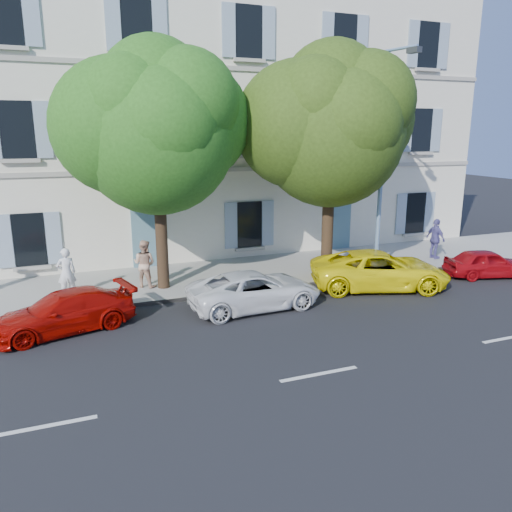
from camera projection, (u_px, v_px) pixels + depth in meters
name	position (u px, v px, depth m)	size (l,w,h in m)	color
ground	(258.00, 317.00, 15.34)	(90.00, 90.00, 0.00)	black
sidewalk	(216.00, 276.00, 19.35)	(36.00, 4.50, 0.15)	#A09E96
kerb	(234.00, 293.00, 17.38)	(36.00, 0.16, 0.16)	#9E998E
building	(178.00, 121.00, 23.12)	(28.00, 7.00, 12.00)	silver
car_red_coupe	(64.00, 312.00, 14.12)	(1.61, 3.95, 1.15)	#A10904
car_white_coupe	(255.00, 290.00, 16.00)	(1.99, 4.32, 1.20)	white
car_yellow_supercar	(380.00, 270.00, 18.00)	(2.27, 4.92, 1.37)	#FFEA0A
car_red_hatchback	(487.00, 263.00, 19.42)	(1.30, 3.23, 1.10)	#A20A10
tree_left	(157.00, 136.00, 16.49)	(5.26, 5.26, 8.15)	#3A2819
tree_right	(331.00, 134.00, 18.15)	(5.37, 5.37, 8.27)	#3A2819
street_lamp	(385.00, 152.00, 18.49)	(0.38, 1.76, 8.22)	#7293BF
pedestrian_a	(66.00, 273.00, 16.56)	(0.61, 0.40, 1.67)	white
pedestrian_b	(144.00, 264.00, 17.64)	(0.83, 0.64, 1.70)	#D4A788
pedestrian_c	(436.00, 239.00, 21.58)	(1.02, 0.43, 1.74)	#5A549A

